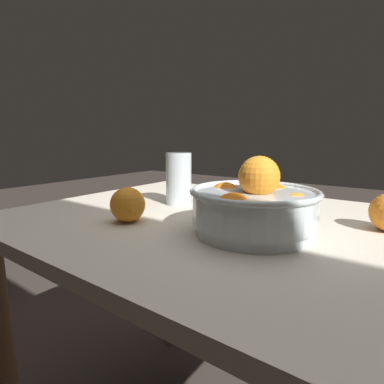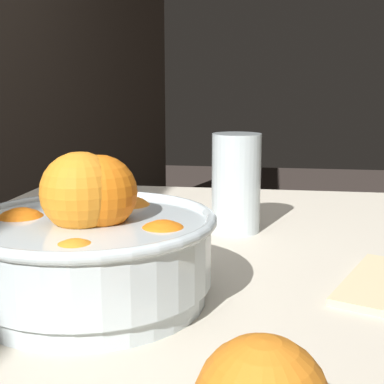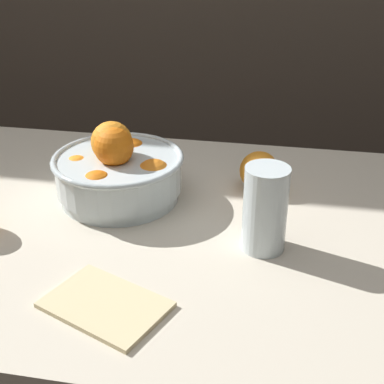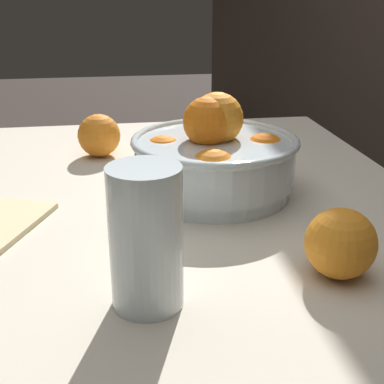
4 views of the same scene
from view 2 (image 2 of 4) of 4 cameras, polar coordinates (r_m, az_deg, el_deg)
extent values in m
cube|color=beige|center=(0.67, -1.70, -10.15)|extent=(1.14, 0.82, 0.03)
cylinder|color=#936B47|center=(1.31, 18.99, -18.23)|extent=(0.05, 0.05, 0.75)
cylinder|color=#936B47|center=(1.37, -12.77, -16.51)|extent=(0.05, 0.05, 0.75)
cylinder|color=silver|center=(0.60, -10.44, -10.27)|extent=(0.24, 0.24, 0.02)
cylinder|color=silver|center=(0.58, -10.60, -6.17)|extent=(0.25, 0.25, 0.07)
torus|color=silver|center=(0.57, -10.72, -2.97)|extent=(0.27, 0.27, 0.01)
sphere|color=orange|center=(0.65, -6.81, -3.78)|extent=(0.08, 0.08, 0.08)
sphere|color=orange|center=(0.61, -17.67, -5.11)|extent=(0.08, 0.08, 0.08)
sphere|color=orange|center=(0.50, -12.29, -8.83)|extent=(0.07, 0.07, 0.07)
sphere|color=orange|center=(0.54, -3.09, -6.82)|extent=(0.07, 0.07, 0.07)
sphere|color=orange|center=(0.56, -11.79, -0.01)|extent=(0.08, 0.08, 0.08)
sphere|color=orange|center=(0.56, -9.86, -0.08)|extent=(0.08, 0.08, 0.08)
cylinder|color=#F4A314|center=(0.85, 4.70, -1.01)|extent=(0.07, 0.07, 0.10)
cylinder|color=silver|center=(0.84, 4.73, 0.96)|extent=(0.08, 0.08, 0.16)
sphere|color=orange|center=(0.87, -10.42, -1.26)|extent=(0.08, 0.08, 0.08)
camera|label=1|loc=(0.80, -61.72, 3.16)|focal=28.00mm
camera|label=3|loc=(1.17, 53.06, 22.01)|focal=50.00mm
camera|label=4|loc=(1.32, 7.75, 15.41)|focal=50.00mm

